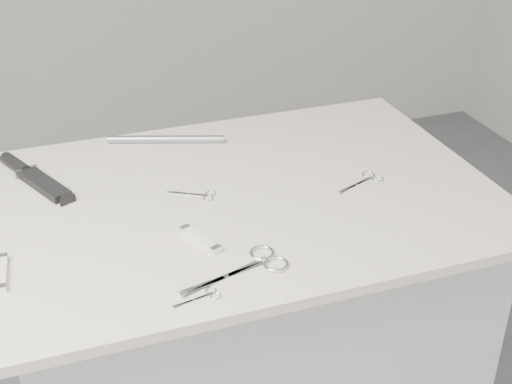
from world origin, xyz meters
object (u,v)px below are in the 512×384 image
object	(u,v)px
plinth	(243,370)
pocket_knife_b	(200,239)
embroidery_scissors_b	(199,195)
pocket_knife_a	(1,272)
large_shears	(254,265)
sheathed_knife	(31,175)
embroidery_scissors_a	(365,180)
tiny_scissors	(203,297)
metal_rail	(166,139)

from	to	relation	value
plinth	pocket_knife_b	bearing A→B (deg)	-131.17
embroidery_scissors_b	pocket_knife_a	size ratio (longest dim) A/B	0.90
plinth	large_shears	distance (m)	0.53
large_shears	embroidery_scissors_b	xyz separation A→B (m)	(-0.02, 0.26, -0.00)
embroidery_scissors_b	sheathed_knife	bearing A→B (deg)	179.64
sheathed_knife	pocket_knife_b	size ratio (longest dim) A/B	2.30
large_shears	embroidery_scissors_b	world-z (taller)	large_shears
embroidery_scissors_b	large_shears	bearing A→B (deg)	-54.51
plinth	embroidery_scissors_a	distance (m)	0.54
embroidery_scissors_b	pocket_knife_b	distance (m)	0.16
large_shears	tiny_scissors	world-z (taller)	large_shears
plinth	tiny_scissors	distance (m)	0.58
sheathed_knife	metal_rail	distance (m)	0.31
sheathed_knife	pocket_knife_b	distance (m)	0.43
embroidery_scissors_a	metal_rail	distance (m)	0.46
pocket_knife_b	embroidery_scissors_b	bearing A→B (deg)	-37.10
large_shears	metal_rail	xyz separation A→B (m)	(-0.03, 0.51, 0.01)
large_shears	metal_rail	world-z (taller)	metal_rail
sheathed_knife	tiny_scissors	bearing A→B (deg)	179.93
embroidery_scissors_a	pocket_knife_a	distance (m)	0.72
embroidery_scissors_a	pocket_knife_a	xyz separation A→B (m)	(-0.71, -0.09, 0.00)
sheathed_knife	plinth	bearing A→B (deg)	-141.92
embroidery_scissors_b	sheathed_knife	xyz separation A→B (m)	(-0.30, 0.18, 0.01)
plinth	metal_rail	distance (m)	0.56
sheathed_knife	pocket_knife_a	xyz separation A→B (m)	(-0.07, -0.33, -0.00)
plinth	pocket_knife_a	size ratio (longest dim) A/B	8.93
pocket_knife_a	pocket_knife_b	size ratio (longest dim) A/B	1.01
sheathed_knife	pocket_knife_a	size ratio (longest dim) A/B	2.29
embroidery_scissors_b	metal_rail	xyz separation A→B (m)	(-0.01, 0.26, 0.01)
plinth	embroidery_scissors_b	distance (m)	0.48
embroidery_scissors_a	tiny_scissors	bearing A→B (deg)	-170.33
large_shears	metal_rail	bearing A→B (deg)	77.46
metal_rail	sheathed_knife	bearing A→B (deg)	-165.98
embroidery_scissors_a	sheathed_knife	bearing A→B (deg)	137.80
sheathed_knife	metal_rail	bearing A→B (deg)	-100.42
sheathed_knife	pocket_knife_a	bearing A→B (deg)	143.10
large_shears	sheathed_knife	bearing A→B (deg)	110.98
tiny_scissors	pocket_knife_a	bearing A→B (deg)	139.10
plinth	large_shears	bearing A→B (deg)	-103.24
plinth	pocket_knife_b	xyz separation A→B (m)	(-0.12, -0.14, 0.48)
pocket_knife_a	metal_rail	distance (m)	0.55
embroidery_scissors_b	pocket_knife_a	bearing A→B (deg)	-128.59
pocket_knife_a	pocket_knife_b	bearing A→B (deg)	-87.91
large_shears	sheathed_knife	world-z (taller)	sheathed_knife
plinth	tiny_scissors	size ratio (longest dim) A/B	11.30
sheathed_knife	pocket_knife_b	xyz separation A→B (m)	(0.26, -0.34, -0.00)
plinth	embroidery_scissors_b	world-z (taller)	embroidery_scissors_b
embroidery_scissors_a	embroidery_scissors_b	size ratio (longest dim) A/B	1.28
pocket_knife_a	sheathed_knife	bearing A→B (deg)	-8.14
tiny_scissors	metal_rail	world-z (taller)	metal_rail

